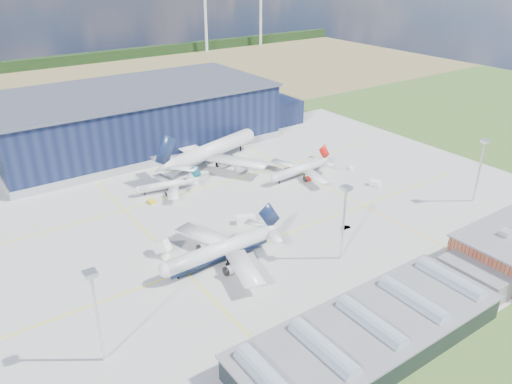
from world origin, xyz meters
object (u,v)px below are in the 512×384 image
at_px(light_mast_west, 95,302).
at_px(light_mast_east, 481,161).
at_px(hangar, 140,119).
at_px(airliner_red, 299,165).
at_px(light_mast_center, 344,211).
at_px(airliner_navy, 218,243).
at_px(car_b, 346,227).
at_px(gse_tug_b, 171,264).
at_px(gse_cart_b, 205,174).
at_px(gse_van_b, 375,183).
at_px(airstair, 162,250).
at_px(airliner_widebody, 212,142).
at_px(airliner_regional, 166,181).
at_px(gse_cart_a, 351,168).
at_px(gse_van_a, 246,219).
at_px(gse_tug_c, 151,202).
at_px(car_a, 494,233).

xyz_separation_m(light_mast_west, light_mast_east, (135.00, 0.00, 0.00)).
bearing_deg(hangar, airliner_red, -64.80).
height_order(light_mast_center, airliner_navy, light_mast_center).
relative_size(airliner_navy, car_b, 12.88).
relative_size(gse_tug_b, gse_cart_b, 1.05).
relative_size(airliner_navy, gse_cart_b, 13.14).
relative_size(airliner_navy, gse_van_b, 9.11).
bearing_deg(airstair, airliner_widebody, 24.48).
bearing_deg(airliner_regional, airliner_navy, 91.24).
bearing_deg(gse_van_b, gse_cart_a, 60.90).
bearing_deg(gse_tug_b, airliner_widebody, 89.26).
bearing_deg(hangar, gse_van_a, -92.14).
bearing_deg(gse_tug_c, hangar, 63.34).
bearing_deg(car_a, light_mast_west, 70.09).
bearing_deg(airliner_red, gse_cart_b, -42.49).
bearing_deg(gse_van_b, airliner_regional, 132.35).
height_order(hangar, light_mast_east, hangar).
xyz_separation_m(hangar, light_mast_center, (7.19, -124.80, 3.82)).
xyz_separation_m(airliner_widebody, gse_tug_c, (-37.08, -19.77, -8.86)).
bearing_deg(car_b, airliner_widebody, 9.59).
height_order(hangar, gse_cart_b, hangar).
bearing_deg(car_a, gse_tug_c, 32.35).
height_order(airliner_navy, airliner_red, airliner_navy).
xyz_separation_m(light_mast_east, airliner_regional, (-86.35, 70.00, -11.22)).
distance_m(hangar, light_mast_west, 139.77).
bearing_deg(car_a, hangar, 10.06).
bearing_deg(car_a, light_mast_east, -53.61).
xyz_separation_m(light_mast_west, car_b, (83.52, 11.57, -14.90)).
height_order(gse_cart_a, gse_tug_c, gse_tug_c).
bearing_deg(car_b, airliner_red, -13.98).
xyz_separation_m(airliner_regional, gse_tug_c, (-8.62, -5.59, -3.58)).
relative_size(airliner_red, gse_cart_b, 10.13).
relative_size(airliner_red, gse_cart_a, 11.54).
xyz_separation_m(airliner_widebody, gse_van_a, (-17.72, -51.04, -8.14)).
distance_m(gse_van_a, gse_tug_c, 36.78).
relative_size(light_mast_west, airliner_widebody, 0.40).
height_order(gse_tug_b, gse_van_b, gse_van_b).
bearing_deg(gse_van_a, gse_cart_a, -50.46).
relative_size(light_mast_center, light_mast_east, 1.00).
bearing_deg(gse_tug_b, light_mast_center, 8.42).
distance_m(gse_tug_c, car_b, 68.44).
bearing_deg(light_mast_center, gse_tug_b, 149.81).
distance_m(airliner_regional, gse_cart_b, 20.33).
bearing_deg(gse_cart_a, gse_cart_b, 172.72).
xyz_separation_m(light_mast_center, gse_van_b, (46.20, 29.16, -14.39)).
distance_m(hangar, car_b, 115.65).
relative_size(airliner_widebody, gse_tug_b, 17.56).
xyz_separation_m(airliner_widebody, car_a, (41.50, -102.18, -8.82)).
distance_m(airliner_navy, gse_tug_b, 14.62).
height_order(light_mast_west, airliner_red, light_mast_west).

